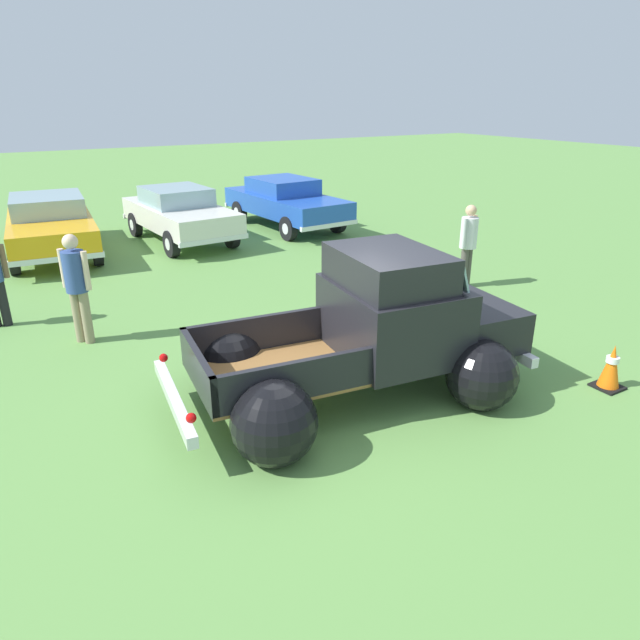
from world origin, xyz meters
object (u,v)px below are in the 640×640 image
show_car_1 (179,213)px  spectator_1 (76,282)px  spectator_2 (468,241)px  lane_cone_0 (611,367)px  vintage_pickup_truck (375,338)px  show_car_0 (50,223)px  show_car_2 (285,201)px  lane_cone_1 (423,294)px

show_car_1 → spectator_1: bearing=-35.2°
spectator_2 → lane_cone_0: (-1.48, -4.27, -0.65)m
spectator_1 → spectator_2: (7.29, -1.03, -0.05)m
spectator_1 → vintage_pickup_truck: bearing=89.0°
vintage_pickup_truck → show_car_0: vintage_pickup_truck is taller
show_car_2 → vintage_pickup_truck: bearing=-25.3°
show_car_1 → show_car_2: same height
spectator_1 → spectator_2: size_ratio=1.04×
spectator_1 → lane_cone_0: (5.82, -5.30, -0.70)m
show_car_1 → show_car_0: bearing=-100.3°
show_car_0 → lane_cone_1: size_ratio=7.71×
show_car_1 → show_car_2: size_ratio=0.95×
show_car_0 → spectator_2: 9.97m
vintage_pickup_truck → spectator_2: 5.04m
spectator_2 → show_car_2: bearing=-14.4°
show_car_0 → spectator_1: bearing=1.7°
vintage_pickup_truck → show_car_1: vintage_pickup_truck is taller
show_car_2 → spectator_1: size_ratio=2.61×
vintage_pickup_truck → show_car_1: 9.51m
spectator_2 → lane_cone_1: (-1.68, -0.65, -0.65)m
show_car_0 → lane_cone_1: bearing=38.9°
show_car_1 → lane_cone_0: 11.34m
lane_cone_0 → show_car_0: bearing=115.5°
spectator_2 → lane_cone_1: spectator_2 is taller
show_car_0 → spectator_1: 6.16m
show_car_0 → show_car_1: size_ratio=1.11×
vintage_pickup_truck → spectator_2: vintage_pickup_truck is taller
show_car_1 → lane_cone_1: (2.11, -7.48, -0.47)m
show_car_0 → show_car_1: 3.16m
show_car_0 → spectator_2: size_ratio=2.87×
show_car_0 → show_car_1: bearing=88.8°
vintage_pickup_truck → lane_cone_1: 3.31m
vintage_pickup_truck → show_car_1: bearing=93.8°
show_car_1 → lane_cone_0: bearing=7.8°
show_car_1 → spectator_2: 7.81m
show_car_2 → lane_cone_1: show_car_2 is taller
show_car_2 → lane_cone_0: show_car_2 is taller
show_car_2 → spectator_1: (-6.76, -5.93, 0.23)m
show_car_0 → spectator_1: spectator_1 is taller
show_car_0 → lane_cone_0: show_car_0 is taller
lane_cone_1 → spectator_2: bearing=21.2°
spectator_1 → spectator_2: 7.37m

